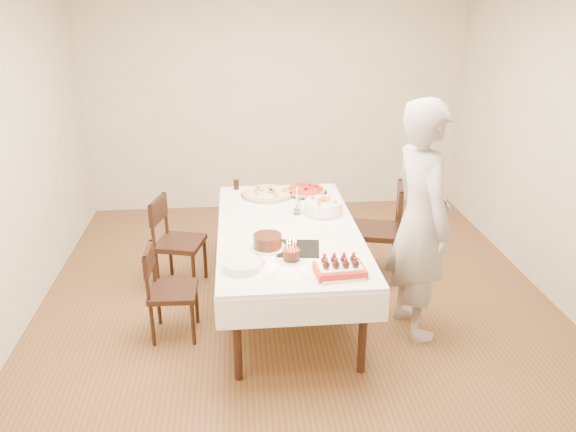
{
  "coord_description": "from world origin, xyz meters",
  "views": [
    {
      "loc": [
        -0.48,
        -4.19,
        2.58
      ],
      "look_at": [
        -0.09,
        0.02,
        0.85
      ],
      "focal_mm": 35.0,
      "sensor_mm": 36.0,
      "label": 1
    }
  ],
  "objects": [
    {
      "name": "dining_table",
      "position": [
        -0.09,
        0.02,
        0.38
      ],
      "size": [
        1.94,
        2.42,
        0.75
      ],
      "primitive_type": "cube",
      "rotation": [
        0.0,
        0.0,
        0.44
      ],
      "color": "white",
      "rests_on": "floor"
    },
    {
      "name": "pasta_bowl",
      "position": [
        0.25,
        0.31,
        0.81
      ],
      "size": [
        0.41,
        0.41,
        0.11
      ],
      "primitive_type": "cylinder",
      "rotation": [
        0.0,
        0.0,
        -0.28
      ],
      "color": "white",
      "rests_on": "dining_table"
    },
    {
      "name": "chair_left_dessert",
      "position": [
        -1.01,
        -0.31,
        0.39
      ],
      "size": [
        0.41,
        0.41,
        0.77
      ],
      "primitive_type": null,
      "rotation": [
        0.0,
        0.0,
        3.11
      ],
      "color": "black",
      "rests_on": "floor"
    },
    {
      "name": "cola_glass",
      "position": [
        -0.5,
        1.01,
        0.8
      ],
      "size": [
        0.07,
        0.07,
        0.1
      ],
      "primitive_type": "cylinder",
      "rotation": [
        0.0,
        0.0,
        0.36
      ],
      "color": "black",
      "rests_on": "dining_table"
    },
    {
      "name": "box_lid",
      "position": [
        0.21,
        -0.83,
        0.75
      ],
      "size": [
        0.37,
        0.28,
        0.03
      ],
      "primitive_type": "cube",
      "rotation": [
        0.0,
        0.0,
        0.17
      ],
      "color": "beige",
      "rests_on": "dining_table"
    },
    {
      "name": "person",
      "position": [
        0.88,
        -0.39,
        0.94
      ],
      "size": [
        0.56,
        0.75,
        1.88
      ],
      "primitive_type": "imported",
      "rotation": [
        0.0,
        0.0,
        1.74
      ],
      "color": "#A9A5A0",
      "rests_on": "floor"
    },
    {
      "name": "wall_front",
      "position": [
        0.0,
        -2.5,
        1.35
      ],
      "size": [
        4.5,
        0.04,
        2.7
      ],
      "primitive_type": "cube",
      "color": "beige",
      "rests_on": "floor"
    },
    {
      "name": "layer_cake",
      "position": [
        -0.28,
        -0.36,
        0.81
      ],
      "size": [
        0.31,
        0.31,
        0.11
      ],
      "primitive_type": "cylinder",
      "rotation": [
        0.0,
        0.0,
        0.15
      ],
      "color": "#381C0E",
      "rests_on": "dining_table"
    },
    {
      "name": "taper_candle",
      "position": [
        0.02,
        0.31,
        0.88
      ],
      "size": [
        0.07,
        0.07,
        0.25
      ],
      "primitive_type": "cylinder",
      "rotation": [
        0.0,
        0.0,
        0.35
      ],
      "color": "white",
      "rests_on": "dining_table"
    },
    {
      "name": "cake_board",
      "position": [
        -0.04,
        -0.39,
        0.75
      ],
      "size": [
        0.35,
        0.35,
        0.01
      ],
      "primitive_type": "cube",
      "rotation": [
        0.0,
        0.0,
        -0.14
      ],
      "color": "black",
      "rests_on": "dining_table"
    },
    {
      "name": "shaker_pair",
      "position": [
        0.03,
        0.31,
        0.81
      ],
      "size": [
        0.13,
        0.13,
        0.12
      ],
      "primitive_type": null,
      "rotation": [
        0.0,
        0.0,
        0.38
      ],
      "color": "white",
      "rests_on": "dining_table"
    },
    {
      "name": "strawberry_box",
      "position": [
        0.19,
        -0.81,
        0.79
      ],
      "size": [
        0.35,
        0.25,
        0.08
      ],
      "primitive_type": null,
      "rotation": [
        0.0,
        0.0,
        0.07
      ],
      "color": "red",
      "rests_on": "dining_table"
    },
    {
      "name": "pizza_pepperoni",
      "position": [
        0.16,
        0.85,
        0.77
      ],
      "size": [
        0.47,
        0.47,
        0.04
      ],
      "primitive_type": "cylinder",
      "rotation": [
        0.0,
        0.0,
        -0.16
      ],
      "color": "red",
      "rests_on": "dining_table"
    },
    {
      "name": "pizza_white",
      "position": [
        -0.21,
        0.8,
        0.77
      ],
      "size": [
        0.58,
        0.58,
        0.04
      ],
      "primitive_type": "cylinder",
      "rotation": [
        0.0,
        0.0,
        -0.14
      ],
      "color": "beige",
      "rests_on": "dining_table"
    },
    {
      "name": "chair_left_savory",
      "position": [
        -1.03,
        0.51,
        0.43
      ],
      "size": [
        0.53,
        0.53,
        0.85
      ],
      "primitive_type": null,
      "rotation": [
        0.0,
        0.0,
        2.89
      ],
      "color": "black",
      "rests_on": "floor"
    },
    {
      "name": "floor",
      "position": [
        0.0,
        0.0,
        0.0
      ],
      "size": [
        5.0,
        5.0,
        0.0
      ],
      "primitive_type": "plane",
      "color": "brown",
      "rests_on": "ground"
    },
    {
      "name": "red_placemat",
      "position": [
        0.32,
        0.6,
        0.75
      ],
      "size": [
        0.31,
        0.31,
        0.01
      ],
      "primitive_type": "cube",
      "rotation": [
        0.0,
        0.0,
        -0.39
      ],
      "color": "#B21E1E",
      "rests_on": "dining_table"
    },
    {
      "name": "plate_stack",
      "position": [
        -0.47,
        -0.67,
        0.78
      ],
      "size": [
        0.35,
        0.35,
        0.06
      ],
      "primitive_type": "cylinder",
      "rotation": [
        0.0,
        0.0,
        -0.35
      ],
      "color": "white",
      "rests_on": "dining_table"
    },
    {
      "name": "wall_back",
      "position": [
        0.0,
        2.5,
        1.35
      ],
      "size": [
        4.5,
        0.04,
        2.7
      ],
      "primitive_type": "cube",
      "color": "beige",
      "rests_on": "floor"
    },
    {
      "name": "chair_right_savory",
      "position": [
        0.79,
        0.52,
        0.47
      ],
      "size": [
        0.58,
        0.58,
        0.93
      ],
      "primitive_type": null,
      "rotation": [
        0.0,
        0.0,
        -0.24
      ],
      "color": "black",
      "rests_on": "floor"
    },
    {
      "name": "china_plate",
      "position": [
        -0.44,
        -0.6,
        0.76
      ],
      "size": [
        0.33,
        0.33,
        0.01
      ],
      "primitive_type": "cylinder",
      "rotation": [
        0.0,
        0.0,
        -0.27
      ],
      "color": "white",
      "rests_on": "dining_table"
    },
    {
      "name": "wall_right",
      "position": [
        2.25,
        0.0,
        1.35
      ],
      "size": [
        0.04,
        5.0,
        2.7
      ],
      "primitive_type": "cube",
      "color": "beige",
      "rests_on": "floor"
    },
    {
      "name": "birthday_cake",
      "position": [
        -0.12,
        -0.57,
        0.83
      ],
      "size": [
        0.14,
        0.14,
        0.13
      ],
      "primitive_type": "cylinder",
      "rotation": [
        0.0,
        0.0,
        0.11
      ],
      "color": "#3A1910",
      "rests_on": "dining_table"
    }
  ]
}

